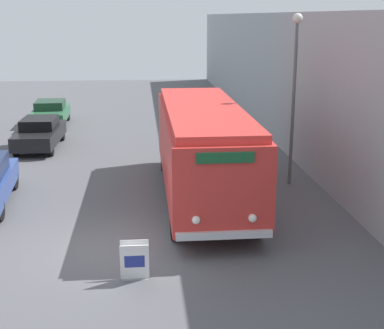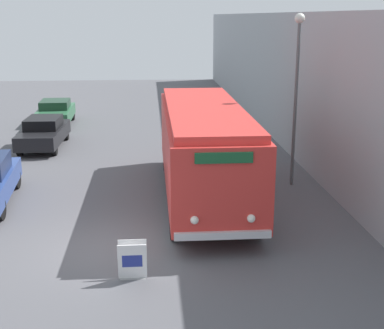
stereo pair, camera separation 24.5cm
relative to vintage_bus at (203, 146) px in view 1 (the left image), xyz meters
The scene contains 7 objects.
ground_plane 5.34m from the vintage_bus, 126.28° to the right, with size 80.00×80.00×0.00m, color #56565B.
building_wall_right 7.67m from the vintage_bus, 52.05° to the left, with size 0.30×60.00×6.27m.
vintage_bus is the anchor object (origin of this frame).
sign_board 6.38m from the vintage_bus, 111.63° to the right, with size 0.69×0.35×0.94m.
streetlamp 4.27m from the vintage_bus, 20.19° to the left, with size 0.36×0.36×6.21m.
parked_car_mid 10.61m from the vintage_bus, 130.95° to the left, with size 1.89×4.58×1.44m.
parked_car_far 15.35m from the vintage_bus, 118.38° to the left, with size 2.01×4.44×1.43m.
Camera 1 is at (0.94, -13.49, 6.10)m, focal length 50.00 mm.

